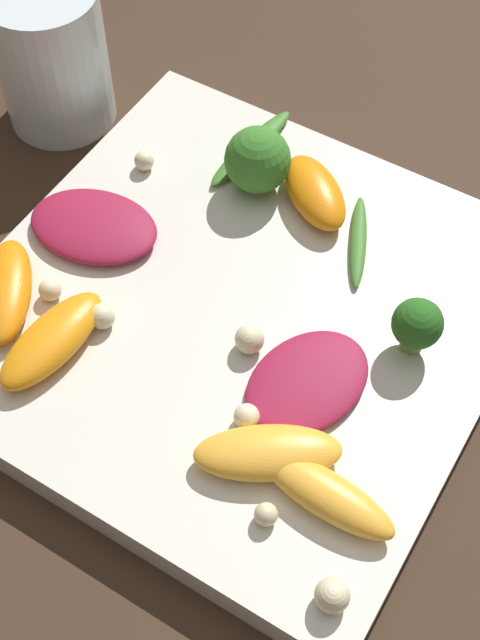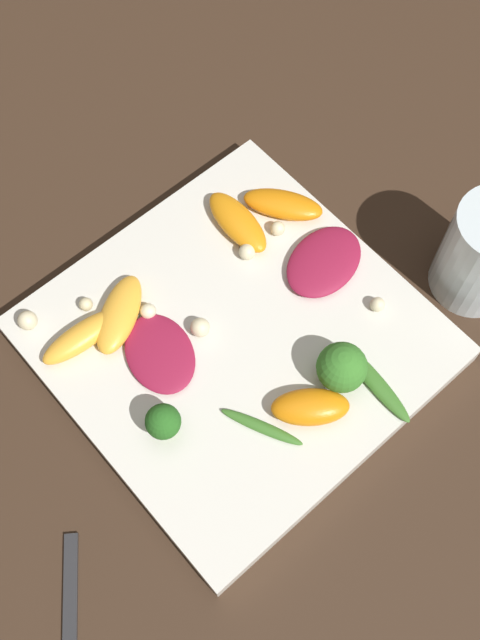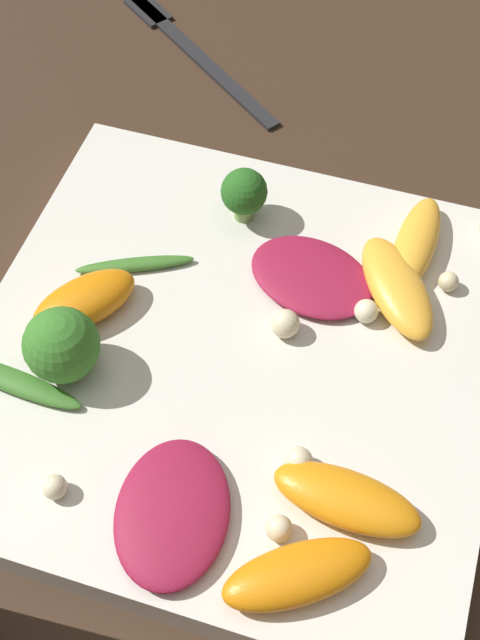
% 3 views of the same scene
% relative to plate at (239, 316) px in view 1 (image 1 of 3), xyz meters
% --- Properties ---
extents(ground_plane, '(2.40, 2.40, 0.00)m').
position_rel_plate_xyz_m(ground_plane, '(0.00, 0.00, -0.01)').
color(ground_plane, '#382619').
extents(plate, '(0.31, 0.31, 0.02)m').
position_rel_plate_xyz_m(plate, '(0.00, 0.00, 0.00)').
color(plate, silver).
rests_on(plate, ground_plane).
extents(drinking_glass, '(0.08, 0.08, 0.10)m').
position_rel_plate_xyz_m(drinking_glass, '(0.10, 0.21, 0.04)').
color(drinking_glass, silver).
rests_on(drinking_glass, ground_plane).
extents(radicchio_leaf_0, '(0.09, 0.08, 0.01)m').
position_rel_plate_xyz_m(radicchio_leaf_0, '(-0.03, -0.06, 0.02)').
color(radicchio_leaf_0, maroon).
rests_on(radicchio_leaf_0, plate).
extents(radicchio_leaf_1, '(0.07, 0.09, 0.01)m').
position_rel_plate_xyz_m(radicchio_leaf_1, '(0.00, 0.11, 0.02)').
color(radicchio_leaf_1, maroon).
rests_on(radicchio_leaf_1, plate).
extents(orange_segment_0, '(0.08, 0.04, 0.02)m').
position_rel_plate_xyz_m(orange_segment_0, '(-0.08, 0.07, 0.02)').
color(orange_segment_0, orange).
rests_on(orange_segment_0, plate).
extents(orange_segment_1, '(0.07, 0.07, 0.02)m').
position_rel_plate_xyz_m(orange_segment_1, '(0.09, 0.00, 0.02)').
color(orange_segment_1, orange).
rests_on(orange_segment_1, plate).
extents(orange_segment_2, '(0.03, 0.08, 0.02)m').
position_rel_plate_xyz_m(orange_segment_2, '(-0.08, -0.10, 0.02)').
color(orange_segment_2, '#FCAD33').
rests_on(orange_segment_2, plate).
extents(orange_segment_3, '(0.07, 0.08, 0.02)m').
position_rel_plate_xyz_m(orange_segment_3, '(-0.08, -0.07, 0.02)').
color(orange_segment_3, '#FCAD33').
rests_on(orange_segment_3, plate).
extents(orange_segment_4, '(0.08, 0.07, 0.02)m').
position_rel_plate_xyz_m(orange_segment_4, '(-0.07, 0.12, 0.02)').
color(orange_segment_4, orange).
rests_on(orange_segment_4, plate).
extents(broccoli_floret_0, '(0.03, 0.03, 0.04)m').
position_rel_plate_xyz_m(broccoli_floret_0, '(0.03, -0.10, 0.03)').
color(broccoli_floret_0, '#7A9E51').
rests_on(broccoli_floret_0, plate).
extents(broccoli_floret_1, '(0.04, 0.04, 0.05)m').
position_rel_plate_xyz_m(broccoli_floret_1, '(0.09, 0.04, 0.04)').
color(broccoli_floret_1, '#84AD5B').
rests_on(broccoli_floret_1, plate).
extents(arugula_sprig_0, '(0.07, 0.04, 0.01)m').
position_rel_plate_xyz_m(arugula_sprig_0, '(0.08, -0.04, 0.02)').
color(arugula_sprig_0, '#3D7528').
rests_on(arugula_sprig_0, plate).
extents(arugula_sprig_1, '(0.09, 0.02, 0.01)m').
position_rel_plate_xyz_m(arugula_sprig_1, '(0.11, 0.06, 0.02)').
color(arugula_sprig_1, '#3D7528').
rests_on(arugula_sprig_1, plate).
extents(macadamia_nut_0, '(0.02, 0.02, 0.02)m').
position_rel_plate_xyz_m(macadamia_nut_0, '(-0.13, -0.13, 0.02)').
color(macadamia_nut_0, beige).
rests_on(macadamia_nut_0, plate).
extents(macadamia_nut_1, '(0.01, 0.01, 0.01)m').
position_rel_plate_xyz_m(macadamia_nut_1, '(-0.11, -0.08, 0.02)').
color(macadamia_nut_1, beige).
rests_on(macadamia_nut_1, plate).
extents(macadamia_nut_2, '(0.01, 0.01, 0.01)m').
position_rel_plate_xyz_m(macadamia_nut_2, '(-0.07, -0.05, 0.02)').
color(macadamia_nut_2, beige).
rests_on(macadamia_nut_2, plate).
extents(macadamia_nut_3, '(0.02, 0.02, 0.02)m').
position_rel_plate_xyz_m(macadamia_nut_3, '(-0.05, 0.06, 0.02)').
color(macadamia_nut_3, beige).
rests_on(macadamia_nut_3, plate).
extents(macadamia_nut_4, '(0.02, 0.02, 0.02)m').
position_rel_plate_xyz_m(macadamia_nut_4, '(-0.02, -0.02, 0.02)').
color(macadamia_nut_4, beige).
rests_on(macadamia_nut_4, plate).
extents(macadamia_nut_5, '(0.01, 0.01, 0.01)m').
position_rel_plate_xyz_m(macadamia_nut_5, '(0.06, 0.11, 0.02)').
color(macadamia_nut_5, beige).
rests_on(macadamia_nut_5, plate).
extents(macadamia_nut_6, '(0.01, 0.01, 0.01)m').
position_rel_plate_xyz_m(macadamia_nut_6, '(-0.05, 0.10, 0.02)').
color(macadamia_nut_6, beige).
rests_on(macadamia_nut_6, plate).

